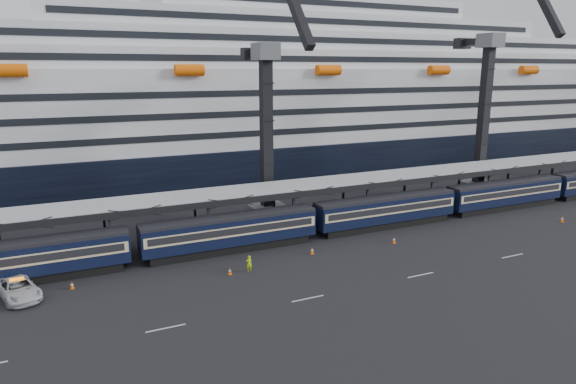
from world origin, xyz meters
name	(u,v)px	position (x,y,z in m)	size (l,w,h in m)	color
ground	(496,242)	(0.00, 0.00, 0.00)	(260.00, 260.00, 0.00)	black
train	(408,207)	(-4.65, 10.00, 2.20)	(133.05, 3.00, 4.05)	black
canopy	(418,174)	(0.00, 14.00, 5.25)	(130.00, 6.25, 5.53)	gray
cruise_ship	(304,106)	(-1.08, 45.99, 12.34)	(214.09, 28.84, 34.00)	black
crane_dark_near	(268,128)	(-20.00, 18.59, 11.93)	(4.50, 17.75, 35.08)	#484A4F
crane_dark_mid	(487,108)	(15.00, 17.59, 13.36)	(4.50, 18.24, 39.64)	#484A4F
pickup_truck	(18,289)	(-48.17, 6.61, 0.82)	(2.71, 5.88, 1.63)	silver
worker	(249,264)	(-28.33, 3.76, 0.80)	(0.59, 0.38, 1.61)	#B6E20B
traffic_cone_a	(72,285)	(-43.97, 6.72, 0.34)	(0.34, 0.34, 0.69)	#FF6008
traffic_cone_b	(230,271)	(-30.25, 3.85, 0.34)	(0.34, 0.34, 0.68)	#FF6008
traffic_cone_c	(312,250)	(-20.59, 5.48, 0.37)	(0.37, 0.37, 0.74)	#FF6008
traffic_cone_d	(394,240)	(-10.71, 4.60, 0.37)	(0.38, 0.38, 0.76)	#FF6008
traffic_cone_e	(562,219)	(13.61, 2.16, 0.39)	(0.39, 0.39, 0.79)	#FF6008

